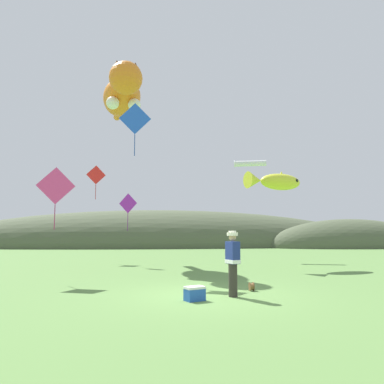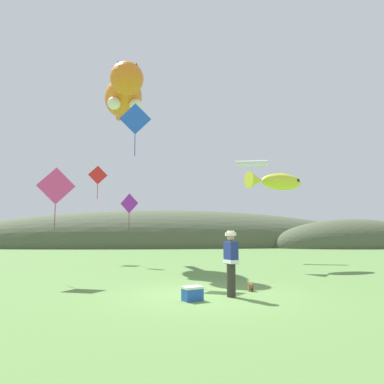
{
  "view_description": "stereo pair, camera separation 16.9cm",
  "coord_description": "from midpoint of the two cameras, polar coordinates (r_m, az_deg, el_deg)",
  "views": [
    {
      "loc": [
        -1.7,
        -10.4,
        1.78
      ],
      "look_at": [
        0.0,
        4.0,
        3.27
      ],
      "focal_mm": 35.0,
      "sensor_mm": 36.0,
      "label": 1
    },
    {
      "loc": [
        -1.53,
        -10.42,
        1.78
      ],
      "look_at": [
        0.0,
        4.0,
        3.27
      ],
      "focal_mm": 35.0,
      "sensor_mm": 36.0,
      "label": 2
    }
  ],
  "objects": [
    {
      "name": "picnic_cooler",
      "position": [
        9.86,
        0.57,
        -15.21
      ],
      "size": [
        0.58,
        0.5,
        0.36
      ],
      "color": "blue",
      "rests_on": "ground"
    },
    {
      "name": "festival_attendant",
      "position": [
        10.38,
        6.43,
        -10.4
      ],
      "size": [
        0.38,
        0.48,
        1.77
      ],
      "color": "#332D28",
      "rests_on": "ground"
    },
    {
      "name": "kite_spool",
      "position": [
        11.52,
        9.31,
        -14.05
      ],
      "size": [
        0.12,
        0.26,
        0.26
      ],
      "color": "olive",
      "rests_on": "ground"
    },
    {
      "name": "kite_fish_windsock",
      "position": [
        19.1,
        12.92,
        1.6
      ],
      "size": [
        3.23,
        1.75,
        0.96
      ],
      "color": "yellow"
    },
    {
      "name": "kite_diamond_blue",
      "position": [
        15.84,
        -8.33,
        10.92
      ],
      "size": [
        1.31,
        0.05,
        2.21
      ],
      "color": "blue"
    },
    {
      "name": "distant_hill_ridge",
      "position": [
        42.04,
        -0.17,
        -8.3
      ],
      "size": [
        53.61,
        14.96,
        8.11
      ],
      "color": "#4C563D",
      "rests_on": "ground"
    },
    {
      "name": "kite_giant_cat",
      "position": [
        22.18,
        -10.11,
        14.3
      ],
      "size": [
        2.68,
        7.42,
        2.26
      ],
      "color": "orange"
    },
    {
      "name": "kite_diamond_red",
      "position": [
        23.29,
        -13.96,
        2.48
      ],
      "size": [
        1.12,
        0.31,
        2.05
      ],
      "color": "red"
    },
    {
      "name": "kite_diamond_pink",
      "position": [
        14.37,
        -19.7,
        0.82
      ],
      "size": [
        1.33,
        0.26,
        2.25
      ],
      "color": "#E53F8C"
    },
    {
      "name": "ground_plane",
      "position": [
        10.68,
        2.83,
        -15.46
      ],
      "size": [
        120.0,
        120.0,
        0.0
      ],
      "primitive_type": "plane",
      "color": "#5B8442"
    },
    {
      "name": "kite_diamond_violet",
      "position": [
        19.79,
        -9.3,
        -1.79
      ],
      "size": [
        0.95,
        0.48,
        1.95
      ],
      "color": "purple"
    },
    {
      "name": "kite_tube_streamer",
      "position": [
        24.34,
        9.24,
        4.33
      ],
      "size": [
        2.07,
        0.94,
        0.44
      ],
      "color": "white"
    }
  ]
}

